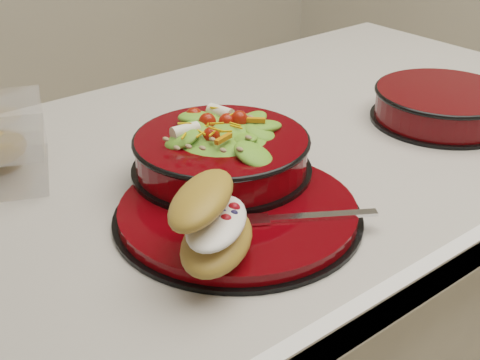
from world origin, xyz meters
TOP-DOWN VIEW (x-y plane):
  - island_counter at (0.00, -0.00)m, footprint 1.24×0.74m
  - dinner_plate at (-0.22, -0.15)m, footprint 0.31×0.31m
  - salad_bowl at (-0.18, -0.06)m, footprint 0.24×0.24m
  - croissant at (-0.30, -0.21)m, footprint 0.15×0.15m
  - fork at (-0.18, -0.22)m, footprint 0.16×0.11m
  - extra_bowl at (0.24, -0.12)m, footprint 0.23×0.23m

SIDE VIEW (x-z plane):
  - island_counter at x=0.00m, z-range 0.00..0.91m
  - dinner_plate at x=-0.22m, z-range 0.90..0.92m
  - fork at x=-0.18m, z-range 0.92..0.92m
  - extra_bowl at x=0.24m, z-range 0.90..0.96m
  - salad_bowl at x=-0.18m, z-range 0.91..1.01m
  - croissant at x=-0.30m, z-range 0.92..1.00m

